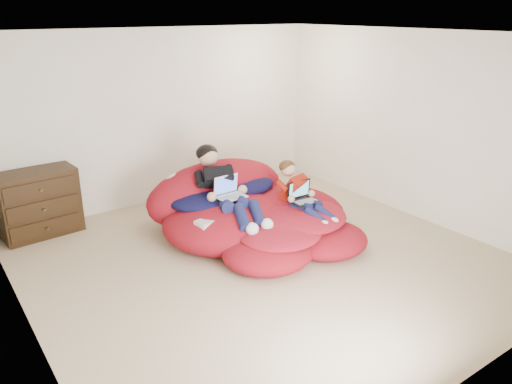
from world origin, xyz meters
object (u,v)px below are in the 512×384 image
(younger_boy, at_px, (299,191))
(beanbag_pile, at_px, (253,214))
(older_boy, at_px, (223,184))
(laptop_white, at_px, (229,191))
(dresser, at_px, (39,203))
(laptop_black, at_px, (302,196))

(younger_boy, bearing_deg, beanbag_pile, 139.03)
(older_boy, height_order, laptop_white, older_boy)
(dresser, distance_m, laptop_black, 3.33)
(beanbag_pile, distance_m, laptop_white, 0.51)
(younger_boy, bearing_deg, laptop_white, 152.83)
(dresser, relative_size, laptop_white, 2.81)
(dresser, relative_size, younger_boy, 1.01)
(older_boy, bearing_deg, laptop_black, -37.75)
(younger_boy, distance_m, laptop_white, 0.87)
(beanbag_pile, relative_size, laptop_white, 6.98)
(older_boy, bearing_deg, laptop_white, -90.00)
(beanbag_pile, distance_m, younger_boy, 0.67)
(dresser, xyz_separation_m, laptop_white, (1.87, -1.55, 0.22))
(dresser, bearing_deg, laptop_black, -37.14)
(beanbag_pile, bearing_deg, older_boy, 155.23)
(younger_boy, bearing_deg, dresser, 143.74)
(beanbag_pile, height_order, laptop_black, beanbag_pile)
(beanbag_pile, xyz_separation_m, younger_boy, (0.44, -0.38, 0.34))
(dresser, bearing_deg, laptop_white, -39.51)
(dresser, bearing_deg, younger_boy, -36.26)
(older_boy, height_order, younger_boy, older_boy)
(beanbag_pile, relative_size, older_boy, 1.78)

